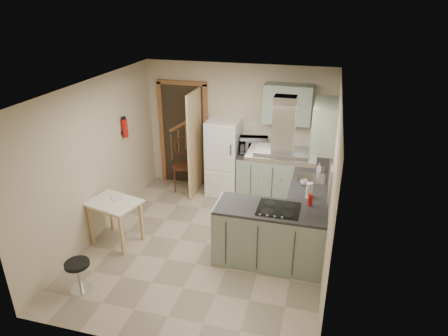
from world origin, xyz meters
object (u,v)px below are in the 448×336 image
(drop_leaf_table, at_px, (116,222))
(microwave, at_px, (254,146))
(extractor_hood, at_px, (282,155))
(peninsula, at_px, (270,235))
(fridge, at_px, (223,158))
(stool, at_px, (79,276))
(bentwood_chair, at_px, (183,166))

(drop_leaf_table, relative_size, microwave, 1.46)
(extractor_hood, distance_m, microwave, 2.24)
(peninsula, distance_m, microwave, 2.19)
(peninsula, distance_m, extractor_hood, 1.27)
(fridge, distance_m, drop_leaf_table, 2.44)
(extractor_hood, relative_size, stool, 2.05)
(extractor_hood, relative_size, bentwood_chair, 0.93)
(peninsula, height_order, drop_leaf_table, peninsula)
(fridge, height_order, bentwood_chair, fridge)
(fridge, distance_m, peninsula, 2.35)
(drop_leaf_table, height_order, microwave, microwave)
(drop_leaf_table, bearing_deg, peninsula, 16.58)
(peninsula, distance_m, bentwood_chair, 2.84)
(extractor_hood, distance_m, bentwood_chair, 3.17)
(fridge, relative_size, drop_leaf_table, 1.96)
(fridge, relative_size, peninsula, 0.97)
(peninsula, bearing_deg, microwave, 107.89)
(microwave, bearing_deg, peninsula, -82.79)
(microwave, bearing_deg, fridge, 171.79)
(stool, relative_size, microwave, 0.84)
(bentwood_chair, bearing_deg, microwave, -21.04)
(extractor_hood, height_order, bentwood_chair, extractor_hood)
(bentwood_chair, bearing_deg, stool, -118.16)
(peninsula, height_order, bentwood_chair, bentwood_chair)
(peninsula, xyz_separation_m, stool, (-2.35, -1.26, -0.23))
(extractor_hood, relative_size, microwave, 1.72)
(drop_leaf_table, bearing_deg, microwave, 64.01)
(fridge, bearing_deg, microwave, 2.48)
(stool, bearing_deg, peninsula, 28.21)
(microwave, bearing_deg, extractor_hood, -80.24)
(extractor_hood, xyz_separation_m, bentwood_chair, (-2.16, 1.96, -1.24))
(peninsula, height_order, stool, peninsula)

